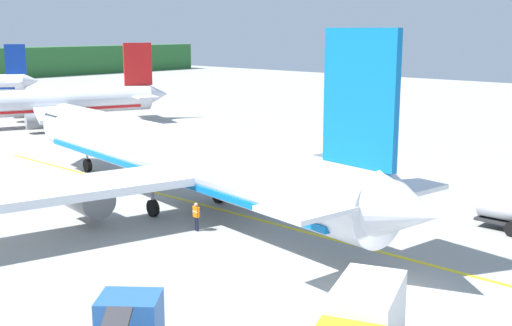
# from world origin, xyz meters

# --- Properties ---
(airliner_foreground) EXTENTS (34.52, 41.67, 11.90)m
(airliner_foreground) POSITION_xyz_m (3.19, 18.50, 3.39)
(airliner_foreground) COLOR silver
(airliner_foreground) RESTS_ON ground
(airliner_mid_apron) EXTENTS (34.09, 28.59, 10.07)m
(airliner_mid_apron) POSITION_xyz_m (15.16, 59.74, 2.87)
(airliner_mid_apron) COLOR silver
(airliner_mid_apron) RESTS_ON ground
(crew_loader_left) EXTENTS (0.28, 0.63, 1.74)m
(crew_loader_left) POSITION_xyz_m (0.30, 13.58, 1.03)
(crew_loader_left) COLOR #191E33
(crew_loader_left) RESTS_ON ground
(apron_guide_line) EXTENTS (0.30, 60.00, 0.01)m
(apron_guide_line) POSITION_xyz_m (4.52, 14.06, 0.01)
(apron_guide_line) COLOR yellow
(apron_guide_line) RESTS_ON ground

